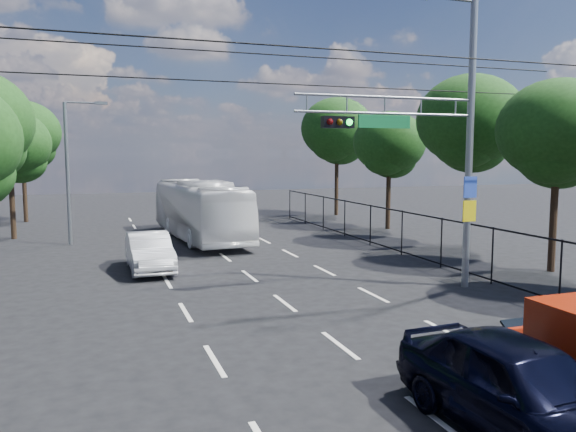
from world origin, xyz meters
name	(u,v)px	position (x,y,z in m)	size (l,w,h in m)	color
ground	(438,421)	(0.00, 0.00, 0.00)	(120.00, 120.00, 0.00)	black
lane_markings	(236,266)	(0.00, 14.00, 0.01)	(6.12, 38.00, 0.01)	beige
signal_mast	(439,131)	(5.28, 7.99, 5.24)	(6.43, 0.39, 9.50)	slate
streetlight_left	(71,165)	(-6.33, 22.00, 3.94)	(2.09, 0.22, 7.08)	slate
utility_wires	(276,63)	(0.00, 8.83, 7.23)	(22.00, 5.04, 0.74)	black
fence_right	(425,238)	(7.60, 12.17, 1.03)	(0.06, 34.03, 2.00)	black
tree_right_b	(557,139)	(11.22, 9.02, 5.06)	(4.50, 4.50, 7.31)	black
tree_right_c	(470,128)	(11.82, 15.02, 5.73)	(5.10, 5.10, 8.29)	black
tree_right_d	(389,148)	(11.42, 22.02, 4.85)	(4.32, 4.32, 7.02)	black
tree_right_e	(337,134)	(11.62, 30.02, 5.94)	(5.28, 5.28, 8.58)	black
tree_left_d	(10,150)	(-9.38, 25.02, 4.72)	(4.20, 4.20, 6.83)	black
tree_left_e	(22,138)	(-9.58, 33.02, 5.53)	(4.92, 4.92, 7.99)	black
navy_hatchback	(522,389)	(0.88, -0.93, 0.82)	(1.94, 4.81, 1.64)	black
white_bus	(199,210)	(-0.05, 21.77, 1.55)	(2.61, 11.15, 3.11)	silver
white_van	(149,252)	(-3.38, 14.33, 0.73)	(1.54, 4.40, 1.45)	silver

